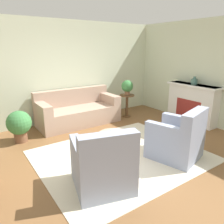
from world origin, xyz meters
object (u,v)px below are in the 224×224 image
Objects in this scene: armchair_left at (103,166)px; armchair_right at (178,140)px; potted_plant_on_side_table at (127,87)px; ottoman_table at (114,140)px; side_table at (127,102)px; vase_mantel_near at (194,81)px; couch at (78,112)px; potted_plant_floor at (19,124)px.

armchair_left is 1.69m from armchair_right.
armchair_left is 2.42× the size of potted_plant_on_side_table.
potted_plant_on_side_table is (0.82, 2.62, 0.57)m from armchair_right.
ottoman_table is 2.42m from side_table.
armchair_right is at bearing -149.59° from vase_mantel_near.
armchair_right is at bearing -46.18° from ottoman_table.
ottoman_table is at bearing -95.00° from couch.
armchair_left is at bearing -75.86° from potted_plant_floor.
vase_mantel_near is 0.30× the size of potted_plant_floor.
potted_plant_floor reaches higher than ottoman_table.
vase_mantel_near reaches higher than potted_plant_on_side_table.
potted_plant_floor is (-1.46, 1.62, 0.16)m from ottoman_table.
couch is 2.09× the size of armchair_right.
armchair_left reaches higher than side_table.
potted_plant_on_side_table is at bearing 1.85° from potted_plant_floor.
armchair_right is at bearing -107.41° from side_table.
armchair_right is 2.75m from side_table.
ottoman_table is (-0.18, -2.02, -0.08)m from couch.
side_table is 1.56× the size of potted_plant_on_side_table.
vase_mantel_near is at bearing -51.07° from potted_plant_on_side_table.
ottoman_table is 3.03× the size of vase_mantel_near.
potted_plant_on_side_table is 3.19m from potted_plant_floor.
armchair_right is at bearing -76.75° from couch.
potted_plant_floor is (-3.15, -0.10, -0.52)m from potted_plant_on_side_table.
vase_mantel_near reaches higher than couch.
ottoman_table is 0.90× the size of potted_plant_floor.
vase_mantel_near reaches higher than armchair_right.
potted_plant_floor is at bearing 104.14° from armchair_left.
potted_plant_on_side_table is (0.00, 0.00, 0.49)m from side_table.
side_table is at bearing 1.85° from potted_plant_floor.
ottoman_table is at bearing -47.94° from potted_plant_floor.
potted_plant_on_side_table is (1.69, 1.72, 0.68)m from ottoman_table.
potted_plant_floor is at bearing 162.65° from vase_mantel_near.
couch is 2.09× the size of armchair_left.
side_table is 0.49m from potted_plant_on_side_table.
armchair_right is 2.81m from potted_plant_on_side_table.
ottoman_table is at bearing 133.82° from armchair_right.
potted_plant_on_side_table reaches higher than potted_plant_floor.
armchair_left is 3.63m from side_table.
potted_plant_on_side_table is at bearing 90.00° from side_table.
couch is 1.69m from potted_plant_floor.
armchair_left is 3.68m from potted_plant_on_side_table.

